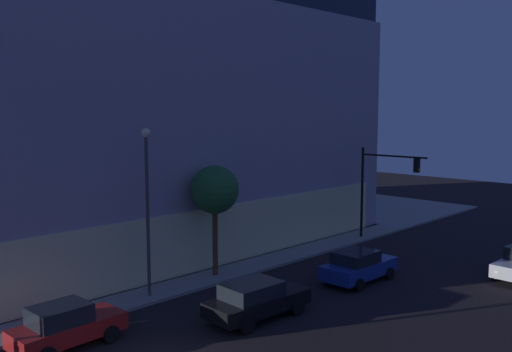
{
  "coord_description": "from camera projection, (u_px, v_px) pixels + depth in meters",
  "views": [
    {
      "loc": [
        -9.64,
        -14.22,
        8.82
      ],
      "look_at": [
        8.28,
        3.51,
        5.85
      ],
      "focal_mm": 38.55,
      "sensor_mm": 36.0,
      "label": 1
    }
  ],
  "objects": [
    {
      "name": "street_lamp_sidewalk",
      "position": [
        147.0,
        192.0,
        25.47
      ],
      "size": [
        0.44,
        0.44,
        7.91
      ],
      "color": "#414141",
      "rests_on": "sidewalk_corner"
    },
    {
      "name": "car_red",
      "position": [
        66.0,
        326.0,
        20.55
      ],
      "size": [
        4.23,
        2.11,
        1.69
      ],
      "color": "maroon",
      "rests_on": "ground"
    },
    {
      "name": "modern_building",
      "position": [
        121.0,
        106.0,
        38.42
      ],
      "size": [
        31.06,
        22.8,
        18.6
      ],
      "color": "#4C4C51",
      "rests_on": "ground"
    },
    {
      "name": "traffic_light_far_corner",
      "position": [
        382.0,
        179.0,
        36.81
      ],
      "size": [
        0.34,
        4.81,
        6.23
      ],
      "color": "black",
      "rests_on": "sidewalk_corner"
    },
    {
      "name": "sidewalk_tree",
      "position": [
        215.0,
        191.0,
        28.83
      ],
      "size": [
        2.55,
        2.55,
        5.87
      ],
      "color": "brown",
      "rests_on": "sidewalk_corner"
    },
    {
      "name": "car_blue",
      "position": [
        358.0,
        266.0,
        28.57
      ],
      "size": [
        4.5,
        2.18,
        1.65
      ],
      "color": "navy",
      "rests_on": "ground"
    },
    {
      "name": "car_black",
      "position": [
        256.0,
        299.0,
        23.43
      ],
      "size": [
        4.83,
        2.25,
        1.63
      ],
      "color": "black",
      "rests_on": "ground"
    }
  ]
}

